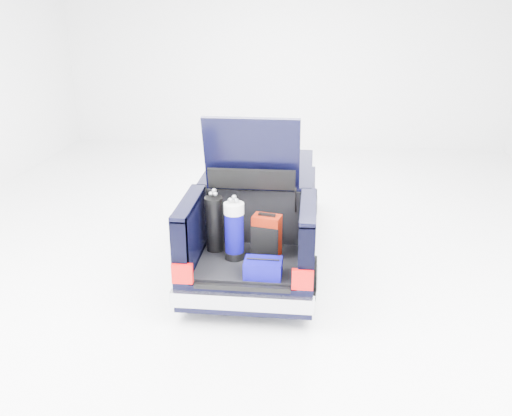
# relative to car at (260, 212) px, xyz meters

# --- Properties ---
(ground) EXTENTS (14.00, 14.00, 0.00)m
(ground) POSITION_rel_car_xyz_m (0.00, -0.11, -0.67)
(ground) COLOR white
(ground) RESTS_ON ground
(car) EXTENTS (1.87, 4.65, 2.47)m
(car) POSITION_rel_car_xyz_m (0.00, 0.00, 0.00)
(car) COLOR black
(car) RESTS_ON ground
(red_suitcase) EXTENTS (0.41, 0.31, 0.61)m
(red_suitcase) POSITION_rel_car_xyz_m (0.23, -1.41, 0.22)
(red_suitcase) COLOR #751303
(red_suitcase) RESTS_ON car
(black_golf_bag) EXTENTS (0.26, 0.29, 0.88)m
(black_golf_bag) POSITION_rel_car_xyz_m (-0.50, -1.31, 0.33)
(black_golf_bag) COLOR black
(black_golf_bag) RESTS_ON car
(blue_golf_bag) EXTENTS (0.35, 0.35, 0.90)m
(blue_golf_bag) POSITION_rel_car_xyz_m (-0.19, -1.53, 0.33)
(blue_golf_bag) COLOR black
(blue_golf_bag) RESTS_ON car
(blue_duffel) EXTENTS (0.48, 0.32, 0.25)m
(blue_duffel) POSITION_rel_car_xyz_m (0.24, -2.01, 0.04)
(blue_duffel) COLOR #080466
(blue_duffel) RESTS_ON car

